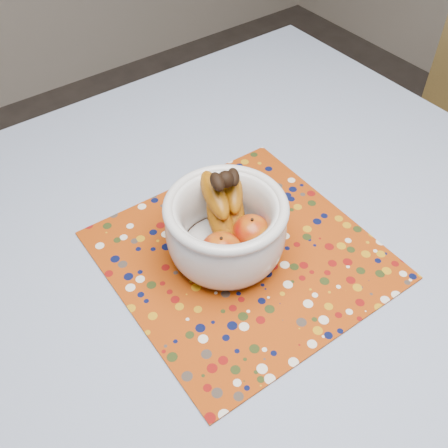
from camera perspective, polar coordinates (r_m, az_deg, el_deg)
name	(u,v)px	position (r m, az deg, el deg)	size (l,w,h in m)	color
table	(254,310)	(0.94, 3.27, -9.37)	(1.20, 1.20, 0.75)	brown
tablecloth	(256,282)	(0.88, 3.49, -6.37)	(1.32, 1.32, 0.01)	slate
placemat	(242,255)	(0.91, 1.99, -3.38)	(0.43, 0.43, 0.00)	#8D3207
fruit_bowl	(227,222)	(0.86, 0.35, 0.26)	(0.21, 0.20, 0.16)	silver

